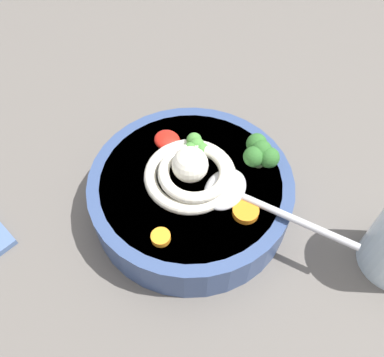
% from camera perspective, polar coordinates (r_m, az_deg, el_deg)
% --- Properties ---
extents(table_slab, '(1.27, 1.27, 0.03)m').
position_cam_1_polar(table_slab, '(0.51, 0.89, -5.85)').
color(table_slab, '#5B5651').
rests_on(table_slab, ground).
extents(soup_bowl, '(0.24, 0.24, 0.06)m').
position_cam_1_polar(soup_bowl, '(0.48, -0.00, -1.91)').
color(soup_bowl, '#334775').
rests_on(soup_bowl, table_slab).
extents(noodle_pile, '(0.12, 0.11, 0.05)m').
position_cam_1_polar(noodle_pile, '(0.44, 0.10, 1.08)').
color(noodle_pile, silver).
rests_on(noodle_pile, soup_bowl).
extents(soup_spoon, '(0.17, 0.09, 0.02)m').
position_cam_1_polar(soup_spoon, '(0.44, 6.45, -2.21)').
color(soup_spoon, '#B7B7BC').
rests_on(soup_spoon, soup_bowl).
extents(chili_sauce_dollop, '(0.03, 0.03, 0.02)m').
position_cam_1_polar(chili_sauce_dollop, '(0.49, -3.62, 5.57)').
color(chili_sauce_dollop, red).
rests_on(chili_sauce_dollop, soup_bowl).
extents(broccoli_floret_beside_noodles, '(0.04, 0.03, 0.03)m').
position_cam_1_polar(broccoli_floret_beside_noodles, '(0.46, 0.58, 4.65)').
color(broccoli_floret_beside_noodles, '#7A9E60').
rests_on(broccoli_floret_beside_noodles, soup_bowl).
extents(broccoli_floret_rear, '(0.05, 0.04, 0.04)m').
position_cam_1_polar(broccoli_floret_rear, '(0.46, 9.84, 3.77)').
color(broccoli_floret_rear, '#7A9E60').
rests_on(broccoli_floret_rear, soup_bowl).
extents(carrot_slice_far, '(0.02, 0.02, 0.01)m').
position_cam_1_polar(carrot_slice_far, '(0.41, -4.56, -8.48)').
color(carrot_slice_far, orange).
rests_on(carrot_slice_far, soup_bowl).
extents(carrot_slice_beside_chili, '(0.03, 0.03, 0.01)m').
position_cam_1_polar(carrot_slice_beside_chili, '(0.43, 7.77, -4.76)').
color(carrot_slice_beside_chili, orange).
rests_on(carrot_slice_beside_chili, soup_bowl).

